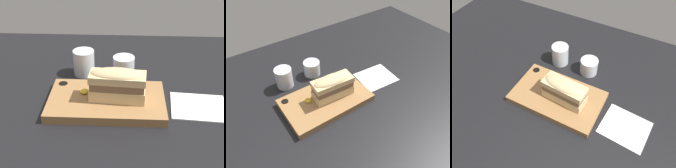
% 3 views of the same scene
% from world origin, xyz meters
% --- Properties ---
extents(dining_table, '(1.82, 1.23, 0.02)m').
position_xyz_m(dining_table, '(0.00, 0.00, 0.01)').
color(dining_table, black).
rests_on(dining_table, ground).
extents(serving_board, '(0.36, 0.21, 0.03)m').
position_xyz_m(serving_board, '(-0.05, 0.04, 0.03)').
color(serving_board, '#9E7042').
rests_on(serving_board, dining_table).
extents(sandwich, '(0.17, 0.08, 0.10)m').
position_xyz_m(sandwich, '(-0.02, 0.03, 0.10)').
color(sandwich, '#DBBC84').
rests_on(sandwich, serving_board).
extents(mustard_dollop, '(0.03, 0.03, 0.01)m').
position_xyz_m(mustard_dollop, '(-0.12, 0.06, 0.05)').
color(mustard_dollop, gold).
rests_on(mustard_dollop, serving_board).
extents(water_glass, '(0.08, 0.08, 0.09)m').
position_xyz_m(water_glass, '(-0.14, 0.23, 0.06)').
color(water_glass, silver).
rests_on(water_glass, dining_table).
extents(wine_glass, '(0.08, 0.08, 0.07)m').
position_xyz_m(wine_glass, '(0.00, 0.24, 0.05)').
color(wine_glass, silver).
rests_on(wine_glass, dining_table).
extents(napkin, '(0.18, 0.16, 0.00)m').
position_xyz_m(napkin, '(0.23, 0.04, 0.02)').
color(napkin, white).
rests_on(napkin, dining_table).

